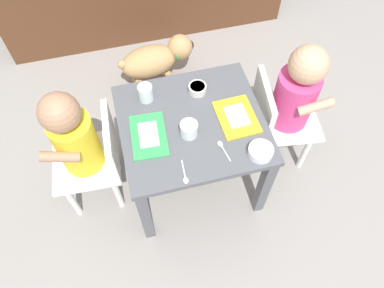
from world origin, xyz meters
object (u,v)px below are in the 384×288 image
(dining_table, at_px, (192,134))
(seated_child_left, at_px, (78,141))
(food_tray_left, at_px, (149,135))
(veggie_bowl_far, at_px, (261,151))
(water_cup_right, at_px, (189,130))
(food_tray_right, at_px, (237,117))
(water_cup_left, at_px, (146,94))
(spoon_by_right_tray, at_px, (223,149))
(spoon_by_left_tray, at_px, (185,174))
(cereal_bowl_left_side, at_px, (197,88))
(dog, at_px, (156,59))
(seated_child_right, at_px, (293,96))

(dining_table, xyz_separation_m, seated_child_left, (-0.45, 0.04, 0.06))
(food_tray_left, xyz_separation_m, veggie_bowl_far, (0.39, -0.18, 0.01))
(dining_table, distance_m, water_cup_right, 0.12)
(food_tray_left, distance_m, food_tray_right, 0.36)
(water_cup_left, relative_size, water_cup_right, 1.06)
(spoon_by_right_tray, bearing_deg, food_tray_right, 53.22)
(water_cup_left, relative_size, spoon_by_left_tray, 0.74)
(dining_table, bearing_deg, cereal_bowl_left_side, 67.46)
(dog, distance_m, water_cup_left, 0.60)
(veggie_bowl_far, bearing_deg, spoon_by_right_tray, 157.19)
(dining_table, xyz_separation_m, water_cup_right, (-0.03, -0.05, 0.11))
(dining_table, xyz_separation_m, food_tray_right, (0.18, -0.02, 0.09))
(water_cup_left, xyz_separation_m, spoon_by_left_tray, (0.07, -0.39, -0.03))
(veggie_bowl_far, bearing_deg, food_tray_left, 154.94)
(seated_child_left, distance_m, cereal_bowl_left_side, 0.53)
(spoon_by_right_tray, bearing_deg, seated_child_right, 26.83)
(water_cup_left, relative_size, cereal_bowl_left_side, 0.97)
(spoon_by_left_tray, bearing_deg, spoon_by_right_tray, 22.62)
(seated_child_right, bearing_deg, food_tray_left, -174.80)
(dog, bearing_deg, spoon_by_right_tray, -81.75)
(food_tray_left, height_order, spoon_by_left_tray, food_tray_left)
(food_tray_left, distance_m, water_cup_left, 0.19)
(food_tray_left, bearing_deg, veggie_bowl_far, -25.06)
(seated_child_right, relative_size, cereal_bowl_left_side, 9.32)
(seated_child_left, xyz_separation_m, seated_child_right, (0.90, -0.00, 0.00))
(spoon_by_right_tray, bearing_deg, water_cup_left, 126.83)
(dining_table, relative_size, dog, 1.33)
(water_cup_right, relative_size, cereal_bowl_left_side, 0.92)
(water_cup_right, xyz_separation_m, spoon_by_right_tray, (0.11, -0.10, -0.02))
(seated_child_left, bearing_deg, water_cup_left, 23.11)
(cereal_bowl_left_side, xyz_separation_m, spoon_by_left_tray, (-0.15, -0.37, -0.02))
(dog, xyz_separation_m, spoon_by_left_tray, (-0.05, -0.88, 0.28))
(water_cup_left, relative_size, spoon_by_right_tray, 0.74)
(spoon_by_left_tray, height_order, spoon_by_right_tray, same)
(seated_child_right, xyz_separation_m, spoon_by_right_tray, (-0.37, -0.19, 0.02))
(dining_table, relative_size, water_cup_right, 8.32)
(food_tray_right, distance_m, spoon_by_right_tray, 0.16)
(food_tray_left, bearing_deg, water_cup_left, 81.99)
(seated_child_right, distance_m, veggie_bowl_far, 0.34)
(dog, height_order, food_tray_left, food_tray_left)
(seated_child_left, xyz_separation_m, water_cup_right, (0.43, -0.09, 0.05))
(seated_child_right, relative_size, veggie_bowl_far, 7.42)
(seated_child_left, xyz_separation_m, spoon_by_right_tray, (0.54, -0.19, 0.02))
(water_cup_right, distance_m, veggie_bowl_far, 0.28)
(dog, distance_m, water_cup_right, 0.77)
(food_tray_left, bearing_deg, cereal_bowl_left_side, 35.45)
(water_cup_left, height_order, veggie_bowl_far, water_cup_left)
(dining_table, xyz_separation_m, cereal_bowl_left_side, (0.06, 0.15, 0.10))
(food_tray_left, height_order, spoon_by_right_tray, food_tray_left)
(seated_child_left, bearing_deg, food_tray_right, -5.43)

